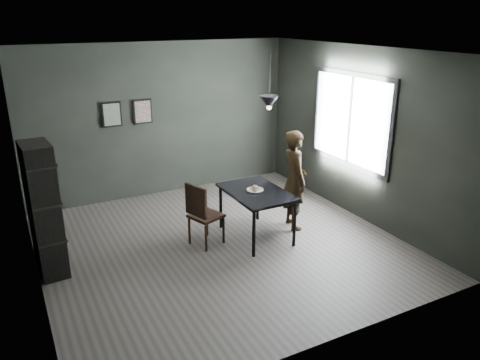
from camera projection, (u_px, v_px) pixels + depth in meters
name	position (u px, v px, depth m)	size (l,w,h in m)	color
ground	(221.00, 244.00, 6.98)	(5.00, 5.00, 0.00)	#383430
back_wall	(161.00, 120.00, 8.60)	(5.00, 0.10, 2.80)	black
ceiling	(218.00, 51.00, 6.04)	(5.00, 5.00, 0.02)	silver
window_assembly	(350.00, 120.00, 7.69)	(0.04, 1.96, 1.56)	white
cafe_table	(256.00, 196.00, 7.02)	(0.80, 1.20, 0.75)	black
white_plate	(255.00, 190.00, 7.00)	(0.23, 0.23, 0.01)	white
donut_pile	(255.00, 188.00, 6.99)	(0.16, 0.17, 0.07)	beige
woman	(294.00, 180.00, 7.32)	(0.58, 0.38, 1.60)	black
wood_chair	(202.00, 211.00, 6.78)	(0.53, 0.53, 0.97)	black
shelf_unit	(44.00, 211.00, 5.95)	(0.33, 0.59, 1.77)	black
pendant_lamp	(269.00, 102.00, 6.75)	(0.28, 0.28, 0.86)	black
framed_print_left	(112.00, 114.00, 8.11)	(0.34, 0.04, 0.44)	black
framed_print_right	(143.00, 112.00, 8.35)	(0.34, 0.04, 0.44)	black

